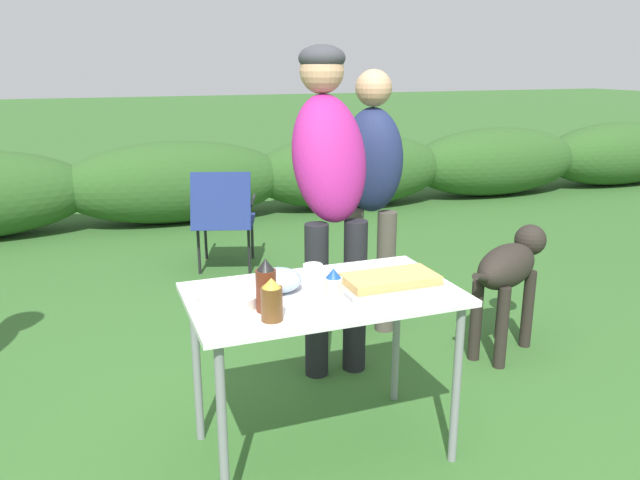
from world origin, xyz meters
TOP-DOWN VIEW (x-y plane):
  - ground_plane at (0.00, 0.00)m, footprint 60.00×60.00m
  - shrub_hedge at (0.00, 4.35)m, footprint 14.40×0.90m
  - folding_table at (0.00, 0.00)m, footprint 1.10×0.64m
  - food_tray at (0.28, -0.05)m, footprint 0.44×0.23m
  - plate_stack at (-0.39, 0.00)m, footprint 0.24×0.24m
  - mixing_bowl at (-0.17, 0.07)m, footprint 0.19×0.19m
  - paper_cup_stack at (-0.04, 0.02)m, footprint 0.08×0.08m
  - beer_bottle at (-0.28, -0.21)m, footprint 0.08×0.08m
  - bbq_sauce_bottle at (-0.27, -0.11)m, footprint 0.08×0.08m
  - mayo_bottle at (-0.04, -0.21)m, footprint 0.07×0.07m
  - standing_person_with_beanie at (0.33, 0.77)m, footprint 0.42×0.54m
  - standing_person_in_red_jacket at (0.73, 1.11)m, footprint 0.45×0.42m
  - dog at (1.36, 0.55)m, footprint 0.78×0.51m
  - camp_chair_green_behind_table at (0.13, 2.58)m, footprint 0.63×0.70m

SIDE VIEW (x-z plane):
  - ground_plane at x=0.00m, z-range 0.00..0.00m
  - shrub_hedge at x=0.00m, z-range 0.00..0.86m
  - camp_chair_green_behind_table at x=0.13m, z-range 0.05..0.88m
  - dog at x=1.36m, z-range 0.14..0.85m
  - folding_table at x=0.00m, z-range 0.29..1.03m
  - plate_stack at x=-0.39m, z-range 0.74..0.79m
  - food_tray at x=0.28m, z-range 0.74..0.79m
  - mixing_bowl at x=-0.17m, z-range 0.74..0.83m
  - paper_cup_stack at x=-0.04m, z-range 0.74..0.85m
  - beer_bottle at x=-0.28m, z-range 0.74..0.90m
  - mayo_bottle at x=-0.04m, z-range 0.74..0.91m
  - bbq_sauce_bottle at x=-0.27m, z-range 0.73..0.94m
  - standing_person_in_red_jacket at x=0.73m, z-range 0.16..1.77m
  - standing_person_with_beanie at x=0.33m, z-range 0.22..1.95m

